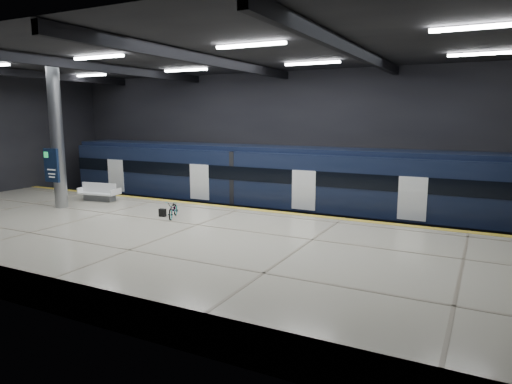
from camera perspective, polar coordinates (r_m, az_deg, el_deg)
The scene contains 10 objects.
ground at distance 20.03m, azimuth -5.62°, elevation -6.54°, with size 30.00×30.00×0.00m, color black.
room_shell at distance 19.26m, azimuth -5.90°, elevation 10.04°, with size 30.10×16.10×8.05m.
platform at distance 17.92m, azimuth -10.00°, elevation -6.76°, with size 30.00×11.00×1.10m, color beige.
safety_strip at distance 22.06m, azimuth -1.81°, elevation -2.05°, with size 30.00×0.40×0.01m, color gold.
rails at distance 24.67m, azimuth 1.30°, elevation -3.24°, with size 30.00×1.52×0.16m.
train at distance 23.71m, azimuth 4.50°, elevation 1.08°, with size 29.40×2.84×3.79m.
bench at distance 25.39m, azimuth -18.98°, elevation -0.28°, with size 2.25×1.16×0.95m.
bicycle at distance 20.27m, azimuth -10.30°, elevation -2.14°, with size 0.51×1.46×0.77m, color #99999E.
pannier_bag at distance 20.68m, azimuth -11.60°, elevation -2.55°, with size 0.30×0.18×0.35m, color black.
info_column at distance 23.90m, azimuth -23.66°, elevation 6.17°, with size 0.90×0.78×6.90m.
Camera 1 is at (10.47, -16.16, 5.53)m, focal length 32.00 mm.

